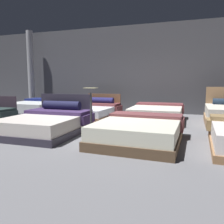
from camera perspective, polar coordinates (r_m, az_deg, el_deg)
ground_plane at (r=6.48m, az=-0.53°, el=-3.56°), size 18.00×18.00×0.02m
showroom_back_wall at (r=9.45m, az=5.94°, el=10.59°), size 18.00×0.06×3.50m
bed_1 at (r=5.76m, az=-15.79°, el=-2.64°), size 1.77×2.08×0.91m
bed_2 at (r=4.75m, az=6.77°, el=-4.76°), size 1.73×2.09×0.50m
bed_4 at (r=9.25m, az=-17.90°, el=1.08°), size 1.77×2.08×0.57m
bed_5 at (r=8.13m, az=-4.52°, el=0.29°), size 1.58×2.18×0.78m
bed_6 at (r=7.45m, az=11.18°, el=-0.36°), size 1.63×2.11×0.51m
price_sign at (r=5.20m, az=-5.29°, el=-1.39°), size 0.28×0.24×1.11m
support_pillar at (r=11.09m, az=-19.66°, el=9.73°), size 0.28×0.28×3.50m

